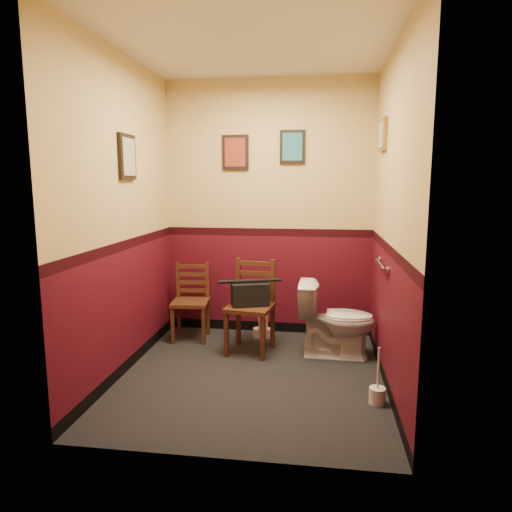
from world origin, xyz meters
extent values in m
cube|color=black|center=(0.00, 0.00, 0.00)|extent=(2.20, 2.40, 0.00)
cube|color=silver|center=(0.00, 0.00, 2.70)|extent=(2.20, 2.40, 0.00)
cube|color=#490C19|center=(0.00, 1.20, 1.35)|extent=(2.20, 0.00, 2.70)
cube|color=#490C19|center=(0.00, -1.20, 1.35)|extent=(2.20, 0.00, 2.70)
cube|color=#490C19|center=(-1.10, 0.00, 1.35)|extent=(0.00, 2.40, 2.70)
cube|color=#490C19|center=(1.10, 0.00, 1.35)|extent=(0.00, 2.40, 2.70)
cylinder|color=silver|center=(1.07, 0.25, 0.95)|extent=(0.03, 0.50, 0.03)
cylinder|color=silver|center=(1.09, 0.00, 0.95)|extent=(0.02, 0.06, 0.06)
cylinder|color=silver|center=(1.09, 0.50, 0.95)|extent=(0.02, 0.06, 0.06)
cube|color=black|center=(-0.35, 1.18, 1.95)|extent=(0.28, 0.03, 0.36)
cube|color=maroon|center=(-0.35, 1.17, 1.95)|extent=(0.22, 0.01, 0.30)
cube|color=black|center=(0.25, 1.18, 2.00)|extent=(0.26, 0.03, 0.34)
cube|color=#27757F|center=(0.25, 1.17, 2.00)|extent=(0.20, 0.01, 0.28)
cube|color=black|center=(-1.08, 0.10, 1.85)|extent=(0.03, 0.30, 0.38)
cube|color=tan|center=(-1.07, 0.10, 1.85)|extent=(0.01, 0.24, 0.31)
cube|color=olive|center=(1.08, 0.60, 2.05)|extent=(0.03, 0.34, 0.28)
cube|color=tan|center=(1.07, 0.60, 2.05)|extent=(0.01, 0.28, 0.22)
imported|color=white|center=(0.72, 0.56, 0.35)|extent=(0.73, 0.43, 0.70)
cylinder|color=silver|center=(1.00, -0.36, 0.06)|extent=(0.12, 0.12, 0.12)
cylinder|color=silver|center=(1.00, -0.36, 0.26)|extent=(0.02, 0.02, 0.35)
cube|color=#4F2A17|center=(-0.78, 0.84, 0.40)|extent=(0.41, 0.41, 0.04)
cube|color=#4F2A17|center=(-0.92, 0.66, 0.20)|extent=(0.04, 0.04, 0.40)
cube|color=#4F2A17|center=(-0.95, 0.98, 0.20)|extent=(0.04, 0.04, 0.40)
cube|color=#4F2A17|center=(-0.60, 0.69, 0.20)|extent=(0.04, 0.04, 0.40)
cube|color=#4F2A17|center=(-0.63, 1.01, 0.20)|extent=(0.04, 0.04, 0.40)
cube|color=#4F2A17|center=(-0.95, 0.98, 0.60)|extent=(0.04, 0.03, 0.40)
cube|color=#4F2A17|center=(-0.63, 1.01, 0.60)|extent=(0.04, 0.03, 0.40)
cube|color=#4F2A17|center=(-0.79, 1.00, 0.48)|extent=(0.30, 0.05, 0.04)
cube|color=#4F2A17|center=(-0.79, 1.00, 0.57)|extent=(0.30, 0.05, 0.04)
cube|color=#4F2A17|center=(-0.79, 1.00, 0.66)|extent=(0.30, 0.05, 0.04)
cube|color=#4F2A17|center=(-0.79, 1.00, 0.75)|extent=(0.30, 0.05, 0.04)
cube|color=#4F2A17|center=(-0.10, 0.55, 0.45)|extent=(0.48, 0.48, 0.04)
cube|color=#4F2A17|center=(-0.30, 0.40, 0.22)|extent=(0.05, 0.05, 0.45)
cube|color=#4F2A17|center=(-0.25, 0.75, 0.22)|extent=(0.05, 0.05, 0.45)
cube|color=#4F2A17|center=(0.05, 0.35, 0.22)|extent=(0.05, 0.05, 0.45)
cube|color=#4F2A17|center=(0.10, 0.70, 0.22)|extent=(0.05, 0.05, 0.45)
cube|color=#4F2A17|center=(-0.25, 0.76, 0.67)|extent=(0.04, 0.04, 0.45)
cube|color=#4F2A17|center=(0.10, 0.71, 0.67)|extent=(0.04, 0.04, 0.45)
cube|color=#4F2A17|center=(-0.07, 0.73, 0.55)|extent=(0.34, 0.08, 0.04)
cube|color=#4F2A17|center=(-0.07, 0.73, 0.65)|extent=(0.34, 0.08, 0.04)
cube|color=#4F2A17|center=(-0.07, 0.73, 0.75)|extent=(0.34, 0.08, 0.04)
cube|color=#4F2A17|center=(-0.07, 0.73, 0.85)|extent=(0.34, 0.08, 0.04)
cube|color=black|center=(-0.10, 0.55, 0.58)|extent=(0.39, 0.28, 0.22)
cylinder|color=black|center=(-0.10, 0.55, 0.71)|extent=(0.30, 0.13, 0.03)
cylinder|color=silver|center=(-0.08, 1.00, 0.05)|extent=(0.10, 0.10, 0.10)
cylinder|color=silver|center=(0.03, 1.00, 0.05)|extent=(0.10, 0.10, 0.10)
cylinder|color=silver|center=(-0.03, 0.99, 0.14)|extent=(0.10, 0.10, 0.10)
cylinder|color=silver|center=(-0.03, 0.97, 0.24)|extent=(0.10, 0.10, 0.10)
cylinder|color=silver|center=(-0.03, 1.00, 0.33)|extent=(0.10, 0.10, 0.10)
camera|label=1|loc=(0.55, -3.65, 1.64)|focal=32.00mm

